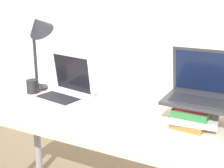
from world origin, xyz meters
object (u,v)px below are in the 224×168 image
Objects in this scene: laptop_on_books at (201,91)px; desk_lamp at (38,33)px; wireless_keyboard at (186,147)px; book_stack at (195,112)px; laptop_left at (64,90)px; mug at (33,86)px.

laptop_on_books is 1.05m from desk_lamp.
laptop_on_books is at bearing -0.94° from desk_lamp.
laptop_on_books reaches higher than wireless_keyboard.
wireless_keyboard is 0.61× the size of desk_lamp.
book_stack is 0.30m from wireless_keyboard.
laptop_left is 1.23× the size of book_stack.
laptop_on_books reaches higher than mug.
laptop_left is 1.08× the size of laptop_on_books.
book_stack is at bearing -2.07° from desk_lamp.
laptop_on_books is at bearing 44.05° from book_stack.
desk_lamp reaches higher than book_stack.
mug is at bearing -126.65° from desk_lamp.
desk_lamp is at bearing 53.35° from mug.
mug is (-0.24, -0.01, -0.01)m from laptop_left.
wireless_keyboard is (0.01, -0.31, -0.16)m from laptop_on_books.
mug is at bearing -179.55° from book_stack.
laptop_left is at bearing 161.01° from wireless_keyboard.
laptop_left is 3.03× the size of mug.
mug is (-1.06, -0.03, -0.12)m from laptop_on_books.
desk_lamp reaches higher than wireless_keyboard.
book_stack is at bearing 0.45° from mug.
laptop_left is 0.83m from laptop_on_books.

